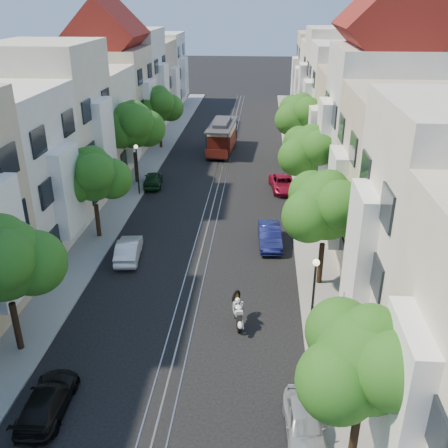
% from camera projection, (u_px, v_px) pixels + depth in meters
% --- Properties ---
extents(ground, '(200.00, 200.00, 0.00)m').
position_uv_depth(ground, '(221.00, 174.00, 46.32)').
color(ground, black).
rests_on(ground, ground).
extents(sidewalk_east, '(2.50, 80.00, 0.12)m').
position_uv_depth(sidewalk_east, '(300.00, 175.00, 45.79)').
color(sidewalk_east, gray).
rests_on(sidewalk_east, ground).
extents(sidewalk_west, '(2.50, 80.00, 0.12)m').
position_uv_depth(sidewalk_west, '(144.00, 171.00, 46.81)').
color(sidewalk_west, gray).
rests_on(sidewalk_west, ground).
extents(rail_left, '(0.06, 80.00, 0.02)m').
position_uv_depth(rail_left, '(215.00, 173.00, 46.36)').
color(rail_left, gray).
rests_on(rail_left, ground).
extents(rail_slot, '(0.06, 80.00, 0.02)m').
position_uv_depth(rail_slot, '(221.00, 174.00, 46.32)').
color(rail_slot, gray).
rests_on(rail_slot, ground).
extents(rail_right, '(0.06, 80.00, 0.02)m').
position_uv_depth(rail_right, '(227.00, 174.00, 46.28)').
color(rail_right, gray).
rests_on(rail_right, ground).
extents(lane_line, '(0.08, 80.00, 0.01)m').
position_uv_depth(lane_line, '(221.00, 174.00, 46.32)').
color(lane_line, tan).
rests_on(lane_line, ground).
extents(townhouses_east, '(7.75, 72.00, 12.00)m').
position_uv_depth(townhouses_east, '(357.00, 121.00, 43.25)').
color(townhouses_east, beige).
rests_on(townhouses_east, ground).
extents(townhouses_west, '(7.75, 72.00, 11.76)m').
position_uv_depth(townhouses_west, '(90.00, 117.00, 44.97)').
color(townhouses_west, silver).
rests_on(townhouses_west, ground).
extents(tree_e_a, '(4.72, 3.87, 6.27)m').
position_uv_depth(tree_e_a, '(367.00, 363.00, 15.86)').
color(tree_e_a, black).
rests_on(tree_e_a, ground).
extents(tree_e_b, '(4.93, 4.08, 6.68)m').
position_uv_depth(tree_e_b, '(327.00, 208.00, 26.60)').
color(tree_e_b, black).
rests_on(tree_e_b, ground).
extents(tree_e_c, '(4.84, 3.99, 6.52)m').
position_uv_depth(tree_e_c, '(310.00, 152.00, 36.62)').
color(tree_e_c, black).
rests_on(tree_e_c, ground).
extents(tree_e_d, '(5.01, 4.16, 6.85)m').
position_uv_depth(tree_e_d, '(301.00, 116.00, 46.48)').
color(tree_e_d, black).
rests_on(tree_e_d, ground).
extents(tree_w_a, '(4.93, 4.08, 6.68)m').
position_uv_depth(tree_w_a, '(4.00, 261.00, 21.27)').
color(tree_w_a, black).
rests_on(tree_w_a, ground).
extents(tree_w_b, '(4.72, 3.87, 6.27)m').
position_uv_depth(tree_w_b, '(93.00, 176.00, 32.28)').
color(tree_w_b, black).
rests_on(tree_w_b, ground).
extents(tree_w_c, '(5.13, 4.28, 7.09)m').
position_uv_depth(tree_w_c, '(134.00, 126.00, 41.98)').
color(tree_w_c, black).
rests_on(tree_w_c, ground).
extents(tree_w_d, '(4.84, 3.99, 6.52)m').
position_uv_depth(tree_w_d, '(159.00, 106.00, 52.14)').
color(tree_w_d, black).
rests_on(tree_w_d, ground).
extents(lamp_east, '(0.32, 0.32, 4.16)m').
position_uv_depth(lamp_east, '(314.00, 287.00, 22.94)').
color(lamp_east, black).
rests_on(lamp_east, ground).
extents(lamp_west, '(0.32, 0.32, 4.16)m').
position_uv_depth(lamp_west, '(137.00, 162.00, 40.15)').
color(lamp_west, black).
rests_on(lamp_west, ground).
extents(sportbike_rider, '(0.66, 2.02, 1.63)m').
position_uv_depth(sportbike_rider, '(238.00, 310.00, 24.63)').
color(sportbike_rider, black).
rests_on(sportbike_rider, ground).
extents(cable_car, '(2.92, 7.95, 3.00)m').
position_uv_depth(cable_car, '(222.00, 135.00, 52.19)').
color(cable_car, black).
rests_on(cable_car, ground).
extents(parked_car_e_near, '(1.61, 3.63, 1.21)m').
position_uv_depth(parked_car_e_near, '(304.00, 423.00, 18.50)').
color(parked_car_e_near, '#A2A7AE').
rests_on(parked_car_e_near, ground).
extents(parked_car_e_mid, '(1.66, 4.12, 1.33)m').
position_uv_depth(parked_car_e_mid, '(270.00, 236.00, 32.81)').
color(parked_car_e_mid, '#0D1143').
rests_on(parked_car_e_mid, ground).
extents(parked_car_e_far, '(2.56, 4.55, 1.20)m').
position_uv_depth(parked_car_e_far, '(283.00, 184.00, 42.12)').
color(parked_car_e_far, maroon).
rests_on(parked_car_e_far, ground).
extents(parked_car_w_near, '(1.72, 3.98, 1.14)m').
position_uv_depth(parked_car_w_near, '(47.00, 400.00, 19.57)').
color(parked_car_w_near, black).
rests_on(parked_car_w_near, ground).
extents(parked_car_w_mid, '(1.78, 3.98, 1.27)m').
position_uv_depth(parked_car_w_mid, '(129.00, 249.00, 31.11)').
color(parked_car_w_mid, silver).
rests_on(parked_car_w_mid, ground).
extents(parked_car_w_far, '(1.94, 3.88, 1.27)m').
position_uv_depth(parked_car_w_far, '(153.00, 179.00, 43.05)').
color(parked_car_w_far, black).
rests_on(parked_car_w_far, ground).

